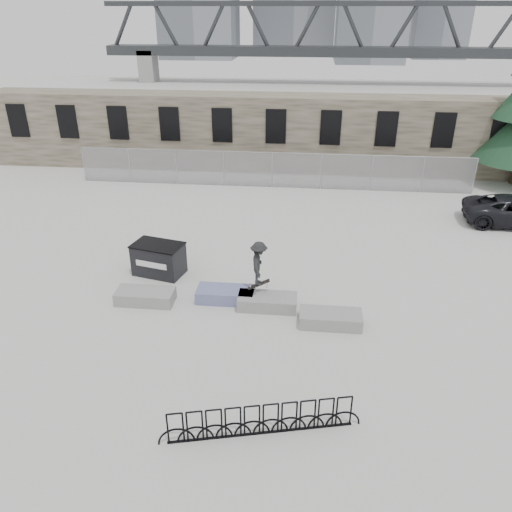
{
  "coord_description": "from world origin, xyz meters",
  "views": [
    {
      "loc": [
        1.94,
        -14.62,
        9.26
      ],
      "look_at": [
        0.28,
        1.12,
        1.3
      ],
      "focal_mm": 35.0,
      "sensor_mm": 36.0,
      "label": 1
    }
  ],
  "objects": [
    {
      "name": "truss_bridge",
      "position": [
        10.0,
        55.0,
        4.13
      ],
      "size": [
        70.0,
        3.0,
        9.8
      ],
      "color": "#2D3033",
      "rests_on": "ground"
    },
    {
      "name": "planter_center_right",
      "position": [
        0.81,
        -0.18,
        0.25
      ],
      "size": [
        2.0,
        0.9,
        0.45
      ],
      "color": "gray",
      "rests_on": "ground"
    },
    {
      "name": "ground",
      "position": [
        0.0,
        0.0,
        0.0
      ],
      "size": [
        120.0,
        120.0,
        0.0
      ],
      "primitive_type": "plane",
      "color": "beige",
      "rests_on": "ground"
    },
    {
      "name": "chainlink_fence",
      "position": [
        -0.0,
        12.5,
        1.04
      ],
      "size": [
        22.06,
        0.06,
        2.02
      ],
      "color": "gray",
      "rests_on": "ground"
    },
    {
      "name": "planter_offset",
      "position": [
        2.92,
        -0.99,
        0.25
      ],
      "size": [
        2.0,
        0.9,
        0.45
      ],
      "color": "gray",
      "rests_on": "ground"
    },
    {
      "name": "planter_far_left",
      "position": [
        -3.44,
        -0.26,
        0.25
      ],
      "size": [
        2.0,
        0.9,
        0.45
      ],
      "color": "gray",
      "rests_on": "ground"
    },
    {
      "name": "skateboarder",
      "position": [
        0.48,
        0.12,
        1.53
      ],
      "size": [
        0.77,
        1.03,
        1.76
      ],
      "rotation": [
        0.0,
        0.0,
        1.62
      ],
      "color": "black",
      "rests_on": "ground"
    },
    {
      "name": "planter_center_left",
      "position": [
        -0.68,
        0.15,
        0.25
      ],
      "size": [
        2.0,
        0.9,
        0.45
      ],
      "color": "#313B94",
      "rests_on": "ground"
    },
    {
      "name": "bike_rack",
      "position": [
        1.14,
        -5.81,
        0.44
      ],
      "size": [
        4.81,
        1.22,
        0.9
      ],
      "rotation": [
        0.0,
        0.0,
        0.24
      ],
      "color": "black",
      "rests_on": "ground"
    },
    {
      "name": "dumpster",
      "position": [
        -3.53,
        1.83,
        0.62
      ],
      "size": [
        2.09,
        1.55,
        1.24
      ],
      "rotation": [
        0.0,
        0.0,
        -0.24
      ],
      "color": "black",
      "rests_on": "ground"
    },
    {
      "name": "stone_wall",
      "position": [
        0.0,
        16.24,
        2.26
      ],
      "size": [
        36.0,
        2.58,
        4.5
      ],
      "color": "brown",
      "rests_on": "ground"
    }
  ]
}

